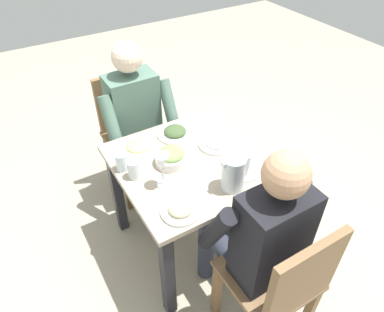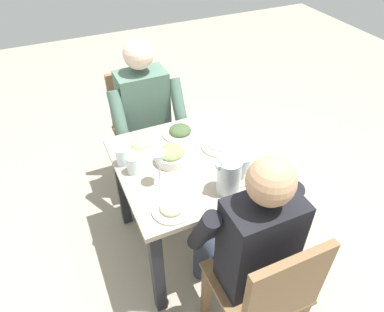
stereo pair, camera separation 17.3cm
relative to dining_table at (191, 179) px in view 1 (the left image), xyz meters
name	(u,v)px [view 1 (the left image)]	position (x,y,z in m)	size (l,w,h in m)	color
ground_plane	(191,240)	(0.00, 0.00, -0.58)	(8.00, 8.00, 0.00)	#9E937F
dining_table	(191,179)	(0.00, 0.00, 0.00)	(0.81, 0.81, 0.71)	gray
chair_near	(281,283)	(0.03, -0.75, -0.07)	(0.40, 0.40, 0.90)	brown
chair_far	(130,128)	(-0.07, 0.75, -0.07)	(0.40, 0.40, 0.90)	brown
diner_near	(256,232)	(0.03, -0.54, 0.08)	(0.48, 0.53, 1.19)	black
diner_far	(140,125)	(-0.07, 0.54, 0.08)	(0.48, 0.53, 1.19)	#4C6B5B
water_pitcher	(233,173)	(0.08, -0.28, 0.23)	(0.16, 0.12, 0.19)	silver
salad_bowl	(171,157)	(-0.10, 0.04, 0.18)	(0.18, 0.18, 0.09)	white
plate_yoghurt	(217,143)	(0.20, 0.05, 0.15)	(0.21, 0.21, 0.04)	white
plate_fries	(138,146)	(-0.21, 0.26, 0.15)	(0.23, 0.23, 0.04)	white
plate_beans	(180,209)	(-0.23, -0.29, 0.15)	(0.19, 0.19, 0.05)	white
plate_dolmas	(175,132)	(0.04, 0.26, 0.15)	(0.22, 0.22, 0.05)	white
water_glass_center	(134,169)	(-0.32, 0.05, 0.19)	(0.07, 0.07, 0.10)	silver
water_glass_near_right	(278,164)	(0.35, -0.31, 0.19)	(0.06, 0.06, 0.11)	silver
water_glass_by_pitcher	(245,161)	(0.22, -0.19, 0.18)	(0.06, 0.06, 0.09)	silver
water_glass_near_left	(122,162)	(-0.35, 0.13, 0.19)	(0.07, 0.07, 0.10)	silver
wine_glass	(162,164)	(-0.22, -0.09, 0.28)	(0.08, 0.08, 0.20)	silver
fork_near	(142,145)	(-0.18, 0.27, 0.14)	(0.17, 0.03, 0.01)	silver
knife_near	(240,183)	(0.13, -0.28, 0.14)	(0.18, 0.02, 0.01)	silver
fork_far	(173,127)	(0.07, 0.33, 0.14)	(0.17, 0.03, 0.01)	silver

